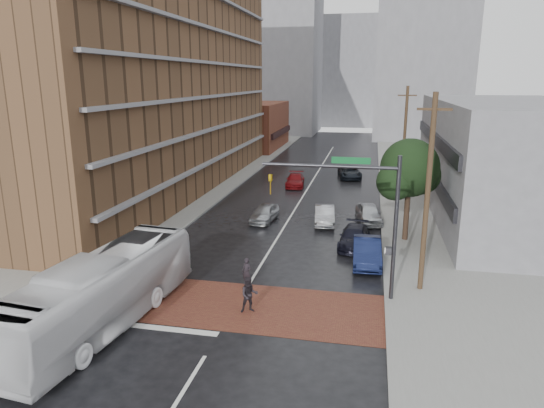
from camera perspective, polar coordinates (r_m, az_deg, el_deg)
The scene contains 24 objects.
ground at distance 23.44m, azimuth -4.59°, elevation -12.35°, with size 160.00×160.00×0.00m, color black.
crosswalk at distance 23.87m, azimuth -4.25°, elevation -11.80°, with size 14.00×5.00×0.02m, color brown.
sidewalk_west at distance 49.45m, azimuth -9.37°, elevation 2.06°, with size 9.00×90.00×0.15m, color gray.
sidewalk_east at distance 46.58m, azimuth 18.11°, elevation 0.75°, with size 9.00×90.00×0.15m, color gray.
apartment_block at distance 48.49m, azimuth -13.43°, elevation 18.19°, with size 10.00×44.00×28.00m, color brown.
storefront_west at distance 76.53m, azimuth -2.04°, elevation 9.20°, with size 8.00×16.00×7.00m, color brown.
building_east at distance 41.84m, azimuth 26.13°, elevation 4.68°, with size 11.00×26.00×9.00m, color gray.
distant_tower_west at distance 100.21m, azimuth 0.12°, elevation 17.62°, with size 18.00×16.00×32.00m, color gray.
distant_tower_east at distance 92.69m, azimuth 17.49°, elevation 18.48°, with size 16.00×14.00×36.00m, color gray.
distant_tower_center at distance 115.21m, azimuth 8.97°, elevation 15.05°, with size 12.00×10.00×24.00m, color gray.
street_tree at distance 32.70m, azimuth 15.90°, elevation 3.67°, with size 4.20×4.10×6.90m.
signal_mast at distance 23.29m, azimuth 10.90°, elevation -0.28°, with size 6.50×0.30×7.20m.
utility_pole_near at distance 24.81m, azimuth 17.83°, elevation 1.15°, with size 1.60×0.26×10.00m.
utility_pole_far at distance 44.46m, azimuth 15.28°, elevation 6.98°, with size 1.60×0.26×10.00m.
transit_bus at distance 22.63m, azimuth -19.31°, elevation -9.70°, with size 2.70×11.55×3.22m, color silver.
pedestrian_a at distance 25.70m, azimuth -3.00°, elevation -7.98°, with size 0.55×0.36×1.50m, color black.
pedestrian_b at distance 22.88m, azimuth -2.69°, elevation -10.62°, with size 0.84×0.65×1.73m, color black.
car_travel_a at distance 36.92m, azimuth -0.88°, elevation -1.07°, with size 1.55×3.84×1.31m, color #A2A5AA.
car_travel_b at distance 36.51m, azimuth 6.20°, elevation -1.30°, with size 1.43×4.11×1.35m, color #B8BAC1.
car_travel_c at distance 49.11m, azimuth 2.74°, elevation 2.81°, with size 1.76×4.33×1.26m, color maroon.
suv_travel at distance 53.86m, azimuth 9.12°, elevation 3.75°, with size 2.27×4.92×1.37m, color black.
car_parked_near at distance 29.10m, azimuth 11.09°, elevation -5.50°, with size 1.59×4.56×1.50m, color #121A40.
car_parked_mid at distance 31.88m, azimuth 9.64°, elevation -3.86°, with size 1.79×4.40×1.28m, color black.
car_parked_far at distance 37.37m, azimuth 11.33°, elevation -1.08°, with size 1.68×4.17×1.42m, color #B7BABF.
Camera 1 is at (6.00, -20.04, 10.57)m, focal length 32.00 mm.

